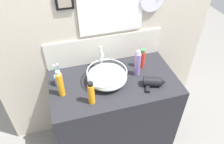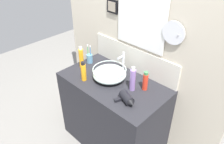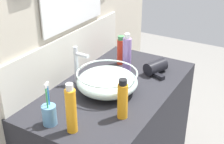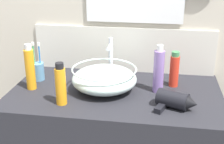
{
  "view_description": "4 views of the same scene",
  "coord_description": "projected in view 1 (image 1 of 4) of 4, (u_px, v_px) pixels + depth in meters",
  "views": [
    {
      "loc": [
        -0.37,
        -1.24,
        2.04
      ],
      "look_at": [
        -0.02,
        0.0,
        0.92
      ],
      "focal_mm": 35.0,
      "sensor_mm": 36.0,
      "label": 1
    },
    {
      "loc": [
        1.16,
        -1.21,
        2.03
      ],
      "look_at": [
        -0.02,
        0.0,
        0.92
      ],
      "focal_mm": 35.0,
      "sensor_mm": 36.0,
      "label": 2
    },
    {
      "loc": [
        -1.28,
        -0.73,
        1.66
      ],
      "look_at": [
        -0.02,
        0.0,
        0.92
      ],
      "focal_mm": 50.0,
      "sensor_mm": 36.0,
      "label": 3
    },
    {
      "loc": [
        0.21,
        -1.39,
        1.47
      ],
      "look_at": [
        -0.02,
        0.0,
        0.92
      ],
      "focal_mm": 50.0,
      "sensor_mm": 36.0,
      "label": 4
    }
  ],
  "objects": [
    {
      "name": "glass_bowl_sink",
      "position": [
        107.0,
        76.0,
        1.73
      ],
      "size": [
        0.32,
        0.32,
        0.12
      ],
      "color": "silver",
      "rests_on": "vanity_counter"
    },
    {
      "name": "toothbrush_cup",
      "position": [
        59.0,
        80.0,
        1.71
      ],
      "size": [
        0.06,
        0.06,
        0.21
      ],
      "color": "#598CB2",
      "rests_on": "vanity_counter"
    },
    {
      "name": "vanity_counter",
      "position": [
        114.0,
        113.0,
        2.04
      ],
      "size": [
        1.04,
        0.59,
        0.82
      ],
      "primitive_type": "cube",
      "color": "#232328",
      "rests_on": "ground"
    },
    {
      "name": "hair_drier",
      "position": [
        154.0,
        82.0,
        1.71
      ],
      "size": [
        0.19,
        0.14,
        0.08
      ],
      "color": "black",
      "rests_on": "vanity_counter"
    },
    {
      "name": "back_panel",
      "position": [
        103.0,
        21.0,
        1.77
      ],
      "size": [
        1.94,
        0.1,
        2.39
      ],
      "color": "beige",
      "rests_on": "ground"
    },
    {
      "name": "faucet",
      "position": [
        101.0,
        57.0,
        1.82
      ],
      "size": [
        0.02,
        0.09,
        0.22
      ],
      "color": "silver",
      "rests_on": "vanity_counter"
    },
    {
      "name": "spray_bottle",
      "position": [
        137.0,
        64.0,
        1.77
      ],
      "size": [
        0.05,
        0.05,
        0.24
      ],
      "color": "#8C6BB2",
      "rests_on": "vanity_counter"
    },
    {
      "name": "lotion_bottle",
      "position": [
        91.0,
        93.0,
        1.54
      ],
      "size": [
        0.05,
        0.05,
        0.2
      ],
      "color": "orange",
      "rests_on": "vanity_counter"
    },
    {
      "name": "shampoo_bottle",
      "position": [
        142.0,
        59.0,
        1.86
      ],
      "size": [
        0.05,
        0.05,
        0.18
      ],
      "color": "red",
      "rests_on": "vanity_counter"
    },
    {
      "name": "soap_dispenser",
      "position": [
        60.0,
        84.0,
        1.59
      ],
      "size": [
        0.05,
        0.05,
        0.23
      ],
      "color": "orange",
      "rests_on": "vanity_counter"
    },
    {
      "name": "ground_plane",
      "position": [
        114.0,
        138.0,
        2.31
      ],
      "size": [
        6.0,
        6.0,
        0.0
      ],
      "primitive_type": "plane",
      "color": "gray"
    }
  ]
}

